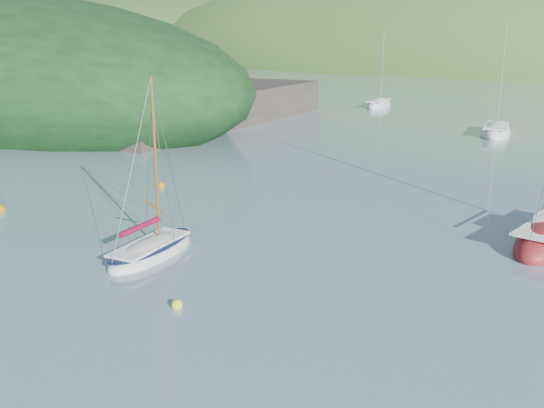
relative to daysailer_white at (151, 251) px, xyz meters
The scene contains 5 objects.
ground 5.07m from the daysailer_white, 51.74° to the right, with size 700.00×700.00×0.00m, color slate.
daysailer_white is the anchor object (origin of this frame).
distant_sloop_a 41.66m from the daysailer_white, 89.03° to the left, with size 4.57×8.05×10.87m.
distant_sloop_c 57.96m from the daysailer_white, 108.98° to the left, with size 4.10×7.51×10.17m.
mooring_buoys 4.15m from the daysailer_white, 63.49° to the left, with size 25.98×11.65×0.46m.
Camera 1 is at (16.08, -12.04, 9.20)m, focal length 40.00 mm.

